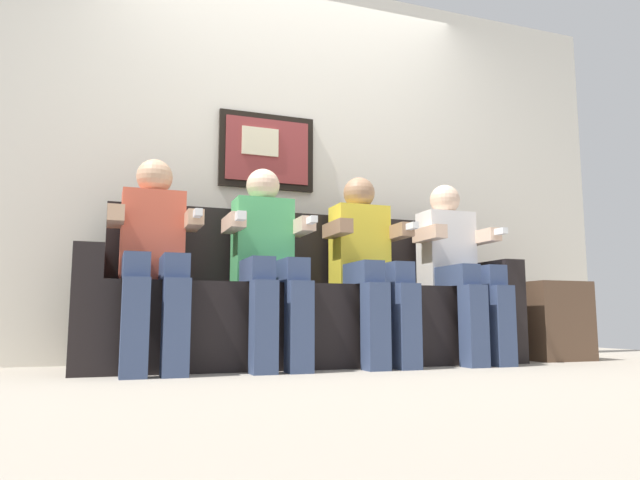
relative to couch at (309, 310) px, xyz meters
The scene contains 8 objects.
ground_plane 0.45m from the couch, 90.00° to the right, with size 6.41×6.41×0.00m, color #9E9384.
back_wall_assembly 1.08m from the couch, 90.52° to the left, with size 4.93×0.10×2.60m.
couch is the anchor object (origin of this frame).
person_leftmost 0.96m from the couch, 169.32° to the right, with size 0.46×0.56×1.11m.
person_left_center 0.45m from the couch, 150.45° to the right, with size 0.46×0.56×1.11m.
person_right_center 0.45m from the couch, 29.45° to the right, with size 0.46×0.56×1.11m.
person_rightmost 0.96m from the couch, 10.67° to the right, with size 0.46×0.56×1.11m.
side_table_right 1.62m from the couch, ahead, with size 0.40×0.40×0.50m.
Camera 1 is at (-1.12, -2.93, 0.26)m, focal length 33.27 mm.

